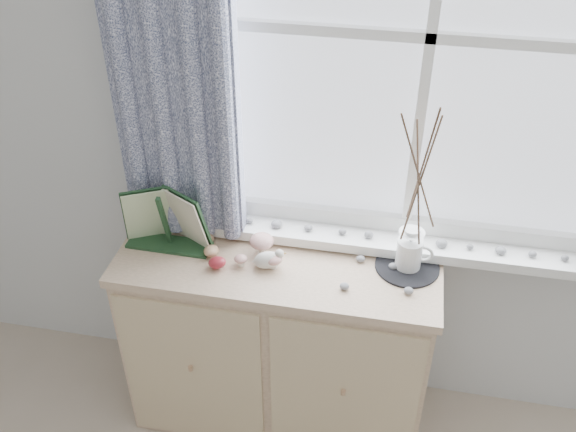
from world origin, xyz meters
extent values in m
cube|color=silver|center=(0.00, 2.00, 1.30)|extent=(4.00, 0.04, 2.60)
cube|color=silver|center=(0.30, 2.00, 1.65)|extent=(1.30, 0.01, 1.40)
cube|color=white|center=(0.30, 1.92, 0.88)|extent=(1.45, 0.16, 0.04)
cube|color=#0A1337|center=(-0.52, 1.87, 1.68)|extent=(0.44, 0.06, 1.61)
cube|color=beige|center=(-0.15, 1.75, 0.41)|extent=(1.17, 0.43, 0.81)
cube|color=beige|center=(-0.15, 1.75, 0.83)|extent=(1.20, 0.45, 0.03)
cube|color=#CDB38D|center=(-0.44, 1.53, 0.41)|extent=(0.55, 0.01, 0.75)
cube|color=#CDB38D|center=(0.14, 1.53, 0.41)|extent=(0.55, 0.01, 0.75)
cylinder|color=silver|center=(-0.22, 1.79, 0.88)|extent=(0.03, 0.03, 0.06)
ellipsoid|color=#941704|center=(-0.22, 1.79, 0.91)|extent=(0.09, 0.09, 0.05)
cylinder|color=silver|center=(-0.16, 1.72, 0.87)|extent=(0.03, 0.03, 0.04)
ellipsoid|color=#941704|center=(-0.16, 1.72, 0.89)|extent=(0.06, 0.06, 0.03)
cylinder|color=silver|center=(-0.28, 1.71, 0.87)|extent=(0.02, 0.02, 0.03)
ellipsoid|color=#941704|center=(-0.28, 1.71, 0.88)|extent=(0.05, 0.05, 0.03)
ellipsoid|color=tan|center=(-0.39, 1.74, 0.88)|extent=(0.05, 0.04, 0.07)
ellipsoid|color=tan|center=(-0.43, 1.81, 0.88)|extent=(0.05, 0.04, 0.07)
ellipsoid|color=maroon|center=(-0.35, 1.68, 0.88)|extent=(0.05, 0.04, 0.07)
cylinder|color=black|center=(0.32, 1.81, 0.85)|extent=(0.23, 0.23, 0.01)
cylinder|color=white|center=(0.32, 1.81, 0.91)|extent=(0.09, 0.09, 0.11)
cone|color=white|center=(0.32, 1.81, 0.99)|extent=(0.09, 0.09, 0.04)
cylinder|color=white|center=(0.32, 1.81, 1.01)|extent=(0.06, 0.06, 0.03)
torus|color=white|center=(0.37, 1.81, 0.92)|extent=(0.07, 0.01, 0.07)
ellipsoid|color=#98999B|center=(0.11, 1.65, 0.86)|extent=(0.03, 0.03, 0.02)
ellipsoid|color=#98999B|center=(0.15, 1.81, 0.86)|extent=(0.03, 0.03, 0.02)
ellipsoid|color=#98999B|center=(0.33, 1.67, 0.86)|extent=(0.03, 0.03, 0.02)
ellipsoid|color=#98999B|center=(0.03, 1.85, 0.86)|extent=(0.03, 0.03, 0.02)
ellipsoid|color=#98999B|center=(0.27, 1.79, 0.86)|extent=(0.03, 0.03, 0.02)
camera|label=1|loc=(0.24, -0.01, 2.37)|focal=40.00mm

